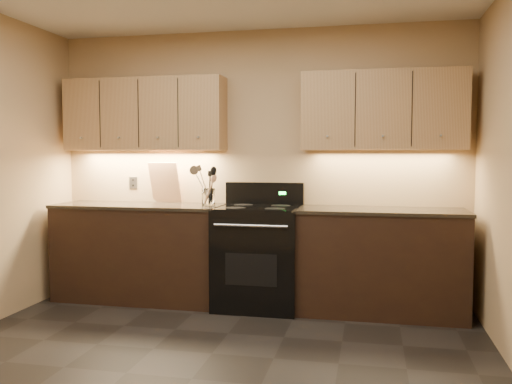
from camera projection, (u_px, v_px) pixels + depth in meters
floor at (192, 379)px, 3.40m from camera, size 4.00×4.00×0.00m
wall_back at (257, 166)px, 5.26m from camera, size 4.00×0.04×2.60m
counter_left at (140, 252)px, 5.26m from camera, size 1.62×0.62×0.93m
counter_right at (381, 261)px, 4.78m from camera, size 1.46×0.62×0.93m
stove at (259, 255)px, 4.99m from camera, size 0.76×0.68×1.14m
upper_cab_left at (145, 115)px, 5.31m from camera, size 1.60×0.30×0.70m
upper_cab_right at (383, 111)px, 4.84m from camera, size 1.44×0.30×0.70m
outlet_plate at (133, 183)px, 5.54m from camera, size 0.08×0.01×0.12m
utensil_crock at (208, 197)px, 5.12m from camera, size 0.15×0.15×0.16m
cutting_board at (165, 182)px, 5.41m from camera, size 0.34×0.18×0.40m
wooden_spoon at (205, 189)px, 5.11m from camera, size 0.15×0.08×0.29m
black_spoon at (210, 185)px, 5.14m from camera, size 0.11×0.09×0.35m
black_turner at (209, 187)px, 5.10m from camera, size 0.11×0.17×0.34m
steel_spatula at (211, 183)px, 5.13m from camera, size 0.21×0.10×0.40m
steel_skimmer at (211, 183)px, 5.11m from camera, size 0.27×0.13×0.39m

